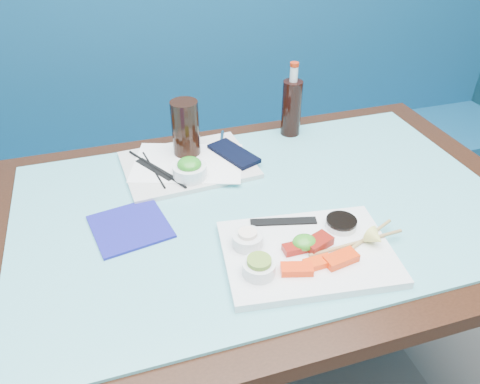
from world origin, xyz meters
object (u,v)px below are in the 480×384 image
object	(u,v)px
cola_glass	(186,128)
blue_napkin	(130,227)
dining_table	(263,233)
sashimi_plate	(307,253)
seaweed_bowl	(190,171)
serving_tray	(188,165)
booth_bench	(197,167)
cola_bottle_body	(291,108)

from	to	relation	value
cola_glass	blue_napkin	size ratio (longest dim) A/B	0.95
dining_table	sashimi_plate	bearing A→B (deg)	-82.73
seaweed_bowl	serving_tray	bearing A→B (deg)	82.41
blue_napkin	serving_tray	bearing A→B (deg)	50.25
sashimi_plate	seaweed_bowl	size ratio (longest dim) A/B	3.97
serving_tray	blue_napkin	size ratio (longest dim) A/B	2.09
booth_bench	cola_glass	bearing A→B (deg)	-103.73
cola_bottle_body	blue_napkin	distance (m)	0.64
cola_glass	blue_napkin	xyz separation A→B (m)	(-0.20, -0.28, -0.09)
cola_glass	serving_tray	bearing A→B (deg)	-100.30
dining_table	cola_bottle_body	bearing A→B (deg)	58.26
seaweed_bowl	cola_bottle_body	world-z (taller)	cola_bottle_body
serving_tray	cola_bottle_body	size ratio (longest dim) A/B	2.04
seaweed_bowl	cola_bottle_body	xyz separation A→B (m)	(0.36, 0.18, 0.06)
sashimi_plate	cola_glass	world-z (taller)	cola_glass
cola_bottle_body	dining_table	bearing A→B (deg)	-121.74
serving_tray	cola_bottle_body	bearing A→B (deg)	12.26
seaweed_bowl	blue_napkin	xyz separation A→B (m)	(-0.18, -0.15, -0.03)
sashimi_plate	serving_tray	distance (m)	0.47
serving_tray	seaweed_bowl	world-z (taller)	seaweed_bowl
cola_bottle_body	sashimi_plate	bearing A→B (deg)	-108.62
seaweed_bowl	cola_bottle_body	distance (m)	0.41
sashimi_plate	cola_glass	bearing A→B (deg)	115.21
sashimi_plate	blue_napkin	distance (m)	0.42
booth_bench	seaweed_bowl	bearing A→B (deg)	-102.78
booth_bench	cola_glass	xyz separation A→B (m)	(-0.13, -0.55, 0.48)
serving_tray	cola_glass	xyz separation A→B (m)	(0.01, 0.05, 0.09)
seaweed_bowl	cola_glass	world-z (taller)	cola_glass
sashimi_plate	serving_tray	bearing A→B (deg)	118.39
sashimi_plate	blue_napkin	bearing A→B (deg)	156.38
booth_bench	dining_table	size ratio (longest dim) A/B	2.14
blue_napkin	sashimi_plate	bearing A→B (deg)	-31.03
blue_napkin	cola_glass	bearing A→B (deg)	54.82
booth_bench	blue_napkin	size ratio (longest dim) A/B	17.71
dining_table	blue_napkin	distance (m)	0.35
cola_bottle_body	cola_glass	bearing A→B (deg)	-172.13
cola_glass	seaweed_bowl	bearing A→B (deg)	-98.75
serving_tray	cola_bottle_body	xyz separation A→B (m)	(0.35, 0.10, 0.08)
serving_tray	cola_bottle_body	world-z (taller)	cola_bottle_body
cola_bottle_body	blue_napkin	xyz separation A→B (m)	(-0.54, -0.33, -0.08)
dining_table	cola_bottle_body	size ratio (longest dim) A/B	8.07
dining_table	seaweed_bowl	world-z (taller)	seaweed_bowl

